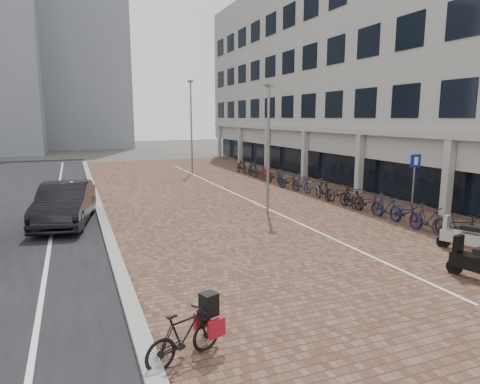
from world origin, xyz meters
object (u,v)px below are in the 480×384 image
scooter_front (465,235)px  scooter_mid (479,261)px  hero_bike (184,335)px  parking_sign (414,174)px  car_dark (65,204)px

scooter_front → scooter_mid: 2.63m
hero_bike → parking_sign: (12.00, 7.22, 1.33)m
scooter_front → car_dark: bearing=119.6°
hero_bike → car_dark: bearing=-10.1°
car_dark → scooter_front: 14.54m
car_dark → hero_bike: 11.38m
scooter_mid → parking_sign: (4.00, 6.50, 1.25)m
hero_bike → scooter_mid: size_ratio=0.97×
car_dark → scooter_front: size_ratio=3.07×
scooter_front → scooter_mid: (-1.77, -1.95, 0.01)m
hero_bike → scooter_mid: 8.03m
car_dark → hero_bike: size_ratio=3.13×
hero_bike → parking_sign: bearing=-79.2°
scooter_front → parking_sign: size_ratio=0.62×
parking_sign → scooter_mid: bearing=-123.6°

